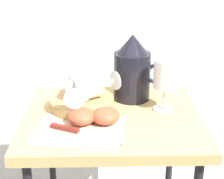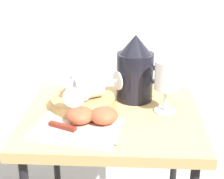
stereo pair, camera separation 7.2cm
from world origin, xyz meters
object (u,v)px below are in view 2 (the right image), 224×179
(basket_tray, at_px, (83,102))
(knife, at_px, (72,130))
(wine_glass_upright, at_px, (166,79))
(wine_glass_tipped_near, at_px, (82,85))
(wine_glass_tipped_far, at_px, (88,86))
(pitcher, at_px, (135,74))
(apple_half_left, at_px, (80,115))
(table, at_px, (112,139))
(apple_half_right, at_px, (104,115))

(basket_tray, bearing_deg, knife, -93.19)
(wine_glass_upright, relative_size, wine_glass_tipped_near, 1.02)
(wine_glass_tipped_far, distance_m, knife, 0.17)
(basket_tray, bearing_deg, wine_glass_tipped_far, -10.84)
(wine_glass_tipped_far, bearing_deg, basket_tray, 169.16)
(knife, bearing_deg, wine_glass_upright, 29.25)
(wine_glass_upright, height_order, wine_glass_tipped_near, wine_glass_upright)
(pitcher, bearing_deg, wine_glass_upright, -45.68)
(apple_half_left, bearing_deg, wine_glass_upright, 20.69)
(basket_tray, bearing_deg, table, -26.33)
(basket_tray, xyz_separation_m, wine_glass_tipped_near, (-0.00, -0.00, 0.06))
(basket_tray, height_order, apple_half_right, apple_half_right)
(table, height_order, knife, knife)
(basket_tray, distance_m, wine_glass_upright, 0.26)
(table, height_order, apple_half_left, apple_half_left)
(table, relative_size, wine_glass_tipped_near, 4.78)
(pitcher, relative_size, wine_glass_tipped_far, 1.29)
(table, xyz_separation_m, wine_glass_tipped_near, (-0.09, 0.04, 0.16))
(wine_glass_upright, bearing_deg, apple_half_right, -153.13)
(basket_tray, relative_size, pitcher, 0.92)
(knife, bearing_deg, table, 48.86)
(wine_glass_upright, bearing_deg, basket_tray, 176.38)
(wine_glass_tipped_near, bearing_deg, knife, -92.82)
(wine_glass_upright, relative_size, wine_glass_tipped_far, 0.96)
(basket_tray, distance_m, apple_half_right, 0.13)
(wine_glass_tipped_near, relative_size, apple_half_left, 1.96)
(apple_half_right, bearing_deg, basket_tray, 124.40)
(wine_glass_tipped_far, height_order, apple_half_right, wine_glass_tipped_far)
(basket_tray, relative_size, apple_half_right, 2.48)
(wine_glass_tipped_far, relative_size, knife, 0.83)
(table, xyz_separation_m, wine_glass_upright, (0.16, 0.03, 0.19))
(knife, bearing_deg, wine_glass_tipped_far, 80.65)
(basket_tray, bearing_deg, wine_glass_upright, -3.62)
(pitcher, xyz_separation_m, wine_glass_upright, (0.09, -0.09, 0.02))
(pitcher, xyz_separation_m, wine_glass_tipped_near, (-0.16, -0.08, -0.01))
(basket_tray, bearing_deg, apple_half_left, -87.09)
(wine_glass_tipped_far, distance_m, apple_half_left, 0.11)
(table, bearing_deg, wine_glass_tipped_near, 154.41)
(table, bearing_deg, pitcher, 60.80)
(apple_half_right, distance_m, knife, 0.10)
(wine_glass_upright, relative_size, apple_half_left, 2.00)
(pitcher, distance_m, knife, 0.30)
(table, relative_size, apple_half_left, 9.35)
(wine_glass_tipped_far, bearing_deg, wine_glass_upright, -3.09)
(wine_glass_tipped_near, bearing_deg, wine_glass_upright, -3.39)
(table, xyz_separation_m, apple_half_left, (-0.09, -0.06, 0.11))
(wine_glass_upright, height_order, apple_half_right, wine_glass_upright)
(pitcher, bearing_deg, wine_glass_tipped_far, -150.87)
(knife, bearing_deg, basket_tray, 86.81)
(knife, bearing_deg, pitcher, 54.55)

